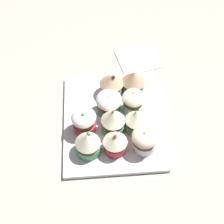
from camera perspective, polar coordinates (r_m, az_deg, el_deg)
name	(u,v)px	position (r cm, az deg, el deg)	size (l,w,h in cm)	color
ground_plane	(112,125)	(82.39, 0.00, -2.39)	(180.00, 180.00, 3.00)	#B2A899
baking_tray	(112,120)	(80.67, 0.00, -1.54)	(31.74, 25.28, 1.20)	silver
cupcake_0	(145,140)	(72.88, 6.15, -5.18)	(6.34, 6.34, 6.91)	white
cupcake_1	(136,121)	(75.78, 4.51, -1.67)	(5.59, 5.59, 6.99)	#4C9E6B
cupcake_2	(133,101)	(79.40, 4.03, 2.02)	(5.88, 5.88, 7.08)	white
cupcake_3	(133,81)	(83.61, 4.04, 5.76)	(6.57, 6.57, 7.40)	#4C9E6B
cupcake_4	(115,142)	(72.19, 0.52, -5.72)	(5.83, 5.83, 6.79)	#D1333D
cupcake_5	(112,121)	(74.97, -0.01, -1.70)	(6.02, 6.02, 8.01)	#4C9E6B
cupcake_6	(109,103)	(78.95, -0.58, 1.68)	(6.78, 6.78, 6.91)	#4C9E6B
cupcake_7	(111,84)	(83.09, -0.10, 5.23)	(6.59, 6.59, 7.09)	white
cupcake_8	(88,143)	(72.08, -4.56, -5.83)	(6.03, 6.03, 7.49)	#4C9E6B
cupcake_9	(84,121)	(75.67, -5.24, -1.74)	(6.16, 6.16, 7.18)	#D1333D
napkin	(138,58)	(97.19, 4.94, 10.00)	(11.75, 12.52, 0.60)	white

